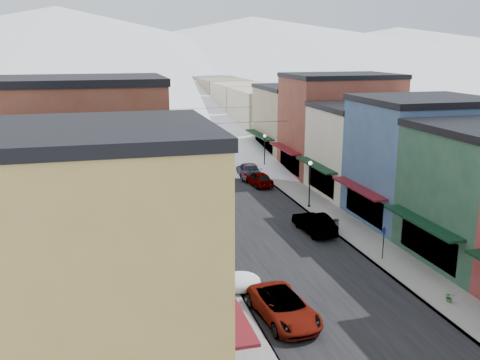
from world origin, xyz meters
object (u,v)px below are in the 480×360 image
car_silver_sedan (206,213)px  car_dark_hatch (194,183)px  car_white_suv (284,307)px  car_green_sedan (314,223)px  trash_can (336,225)px  streetlamp_near (310,178)px

car_silver_sedan → car_dark_hatch: car_silver_sedan is taller
car_silver_sedan → car_dark_hatch: bearing=87.9°
car_white_suv → car_dark_hatch: size_ratio=1.17×
car_green_sedan → trash_can: 1.83m
car_silver_sedan → car_dark_hatch: size_ratio=1.05×
car_green_sedan → trash_can: car_green_sedan is taller
car_green_sedan → streetlamp_near: bearing=-112.8°
trash_can → streetlamp_near: bearing=87.0°
car_white_suv → streetlamp_near: size_ratio=1.30×
trash_can → car_green_sedan: bearing=174.9°
car_dark_hatch → trash_can: bearing=-52.8°
car_dark_hatch → car_white_suv: bearing=-82.8°
car_silver_sedan → car_white_suv: bearing=-85.1°
car_white_suv → trash_can: (8.81, 12.51, -0.19)m
car_white_suv → car_green_sedan: (7.00, 12.67, 0.05)m
car_dark_hatch → trash_can: 17.57m
car_white_suv → streetlamp_near: 21.24m
car_dark_hatch → car_green_sedan: bearing=-57.9°
car_green_sedan → car_dark_hatch: bearing=-69.2°
car_dark_hatch → car_green_sedan: 16.59m
car_silver_sedan → trash_can: size_ratio=5.94×
car_silver_sedan → streetlamp_near: streetlamp_near is taller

